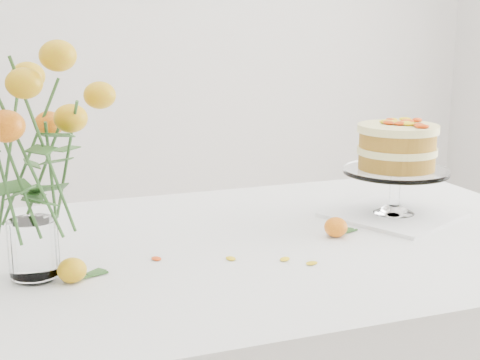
% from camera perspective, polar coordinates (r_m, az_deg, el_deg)
% --- Properties ---
extents(table, '(1.43, 0.93, 0.76)m').
position_cam_1_polar(table, '(1.50, 2.32, -7.99)').
color(table, tan).
rests_on(table, ground).
extents(napkin, '(0.36, 0.36, 0.01)m').
position_cam_1_polar(napkin, '(1.68, 12.97, -2.90)').
color(napkin, white).
rests_on(napkin, table).
extents(cake_stand, '(0.25, 0.25, 0.23)m').
position_cam_1_polar(cake_stand, '(1.65, 13.24, 2.37)').
color(cake_stand, white).
rests_on(cake_stand, napkin).
extents(rose_vase, '(0.37, 0.37, 0.45)m').
position_cam_1_polar(rose_vase, '(1.23, -17.83, 3.55)').
color(rose_vase, white).
rests_on(rose_vase, table).
extents(loose_rose_near, '(0.09, 0.05, 0.05)m').
position_cam_1_polar(loose_rose_near, '(1.26, -14.12, -7.48)').
color(loose_rose_near, orange).
rests_on(loose_rose_near, table).
extents(loose_rose_far, '(0.09, 0.05, 0.04)m').
position_cam_1_polar(loose_rose_far, '(1.49, 8.19, -4.01)').
color(loose_rose_far, '#C64B09').
rests_on(loose_rose_far, table).
extents(stray_petal_a, '(0.03, 0.02, 0.00)m').
position_cam_1_polar(stray_petal_a, '(1.34, -0.79, -6.72)').
color(stray_petal_a, yellow).
rests_on(stray_petal_a, table).
extents(stray_petal_b, '(0.03, 0.02, 0.00)m').
position_cam_1_polar(stray_petal_b, '(1.34, 3.84, -6.76)').
color(stray_petal_b, yellow).
rests_on(stray_petal_b, table).
extents(stray_petal_c, '(0.03, 0.02, 0.00)m').
position_cam_1_polar(stray_petal_c, '(1.32, 6.14, -7.08)').
color(stray_petal_c, yellow).
rests_on(stray_petal_c, table).
extents(stray_petal_d, '(0.03, 0.02, 0.00)m').
position_cam_1_polar(stray_petal_d, '(1.35, -7.14, -6.69)').
color(stray_petal_d, yellow).
rests_on(stray_petal_d, table).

